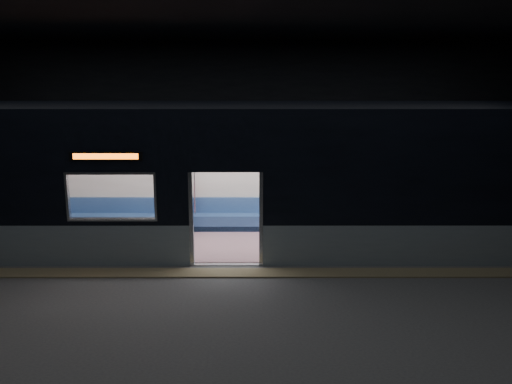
{
  "coord_description": "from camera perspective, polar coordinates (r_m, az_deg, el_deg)",
  "views": [
    {
      "loc": [
        0.62,
        -10.01,
        4.11
      ],
      "look_at": [
        0.63,
        2.3,
        1.34
      ],
      "focal_mm": 38.0,
      "sensor_mm": 36.0,
      "label": 1
    }
  ],
  "objects": [
    {
      "name": "station_floor",
      "position": [
        10.84,
        -3.39,
        -9.65
      ],
      "size": [
        24.0,
        14.0,
        0.01
      ],
      "primitive_type": "cube",
      "color": "#47494C",
      "rests_on": "ground"
    },
    {
      "name": "transit_map",
      "position": [
        14.78,
        17.18,
        1.71
      ],
      "size": [
        0.89,
        0.03,
        0.58
      ],
      "primitive_type": "cube",
      "color": "white",
      "rests_on": "metro_car"
    },
    {
      "name": "station_envelope",
      "position": [
        10.04,
        -3.67,
        10.12
      ],
      "size": [
        24.0,
        14.0,
        5.0
      ],
      "color": "black",
      "rests_on": "station_floor"
    },
    {
      "name": "passenger",
      "position": [
        14.07,
        -7.85,
        -0.87
      ],
      "size": [
        0.44,
        0.75,
        1.47
      ],
      "rotation": [
        0.0,
        0.0,
        0.02
      ],
      "color": "black",
      "rests_on": "metro_car"
    },
    {
      "name": "metro_car",
      "position": [
        12.77,
        -2.86,
        2.46
      ],
      "size": [
        18.0,
        3.04,
        3.35
      ],
      "color": "#8897A2",
      "rests_on": "station_floor"
    },
    {
      "name": "tactile_strip",
      "position": [
        11.34,
        -3.23,
        -8.5
      ],
      "size": [
        22.8,
        0.5,
        0.03
      ],
      "primitive_type": "cube",
      "color": "#8C7F59",
      "rests_on": "station_floor"
    },
    {
      "name": "handbag",
      "position": [
        13.87,
        -8.15,
        -1.68
      ],
      "size": [
        0.38,
        0.35,
        0.15
      ],
      "primitive_type": "cube",
      "rotation": [
        0.0,
        0.0,
        0.4
      ],
      "color": "black",
      "rests_on": "passenger"
    }
  ]
}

